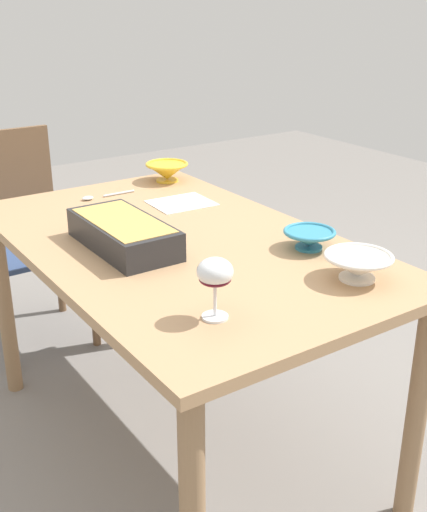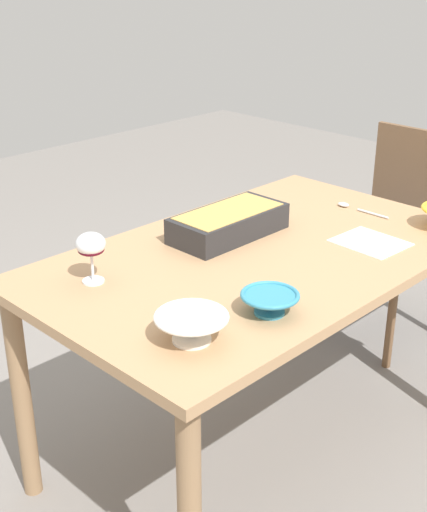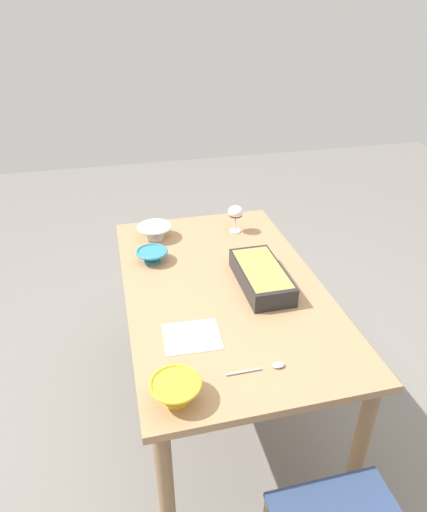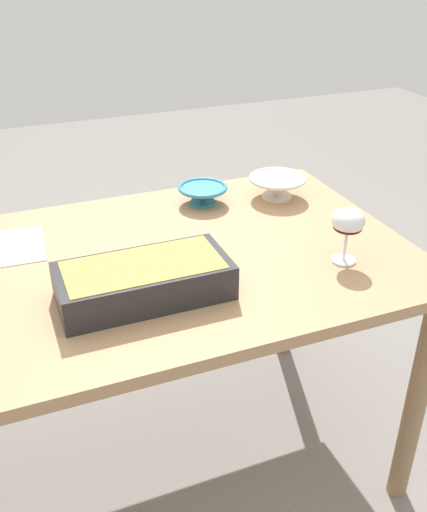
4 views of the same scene
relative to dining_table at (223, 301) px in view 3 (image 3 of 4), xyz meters
name	(u,v)px [view 3 (image 3 of 4)]	position (x,y,z in m)	size (l,w,h in m)	color
ground_plane	(221,402)	(0.00, 0.00, -0.67)	(8.00, 8.00, 0.00)	gray
dining_table	(223,301)	(0.00, 0.00, 0.00)	(1.44, 0.87, 0.76)	tan
wine_glass	(236,213)	(0.49, -0.20, 0.20)	(0.09, 0.09, 0.15)	white
casserole_dish	(261,275)	(-0.04, -0.17, 0.14)	(0.40, 0.19, 0.09)	#262628
mixing_bowl	(152,255)	(0.28, 0.28, 0.13)	(0.16, 0.16, 0.06)	teal
small_bowl	(176,389)	(-0.60, 0.31, 0.13)	(0.17, 0.17, 0.08)	yellow
serving_bowl	(155,231)	(0.52, 0.24, 0.13)	(0.18, 0.18, 0.07)	white
serving_spoon	(268,367)	(-0.54, -0.02, 0.10)	(0.03, 0.21, 0.01)	silver
napkin	(192,337)	(-0.31, 0.20, 0.09)	(0.18, 0.21, 0.00)	white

